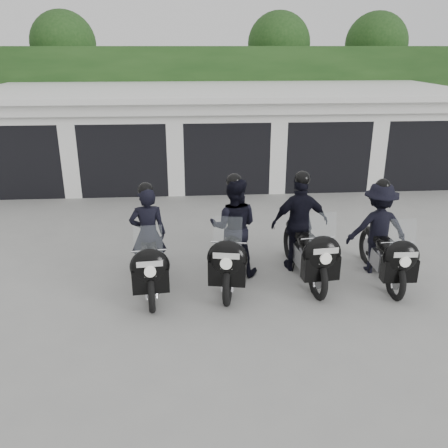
{
  "coord_description": "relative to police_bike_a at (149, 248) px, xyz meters",
  "views": [
    {
      "loc": [
        -1.12,
        -8.54,
        4.34
      ],
      "look_at": [
        -0.49,
        0.12,
        1.05
      ],
      "focal_mm": 38.0,
      "sensor_mm": 36.0,
      "label": 1
    }
  ],
  "objects": [
    {
      "name": "background_vegetation",
      "position": [
        2.29,
        13.32,
        1.96
      ],
      "size": [
        20.0,
        3.9,
        5.8
      ],
      "color": "#1A3A15",
      "rests_on": "ground"
    },
    {
      "name": "police_bike_d",
      "position": [
        4.5,
        0.21,
        0.04
      ],
      "size": [
        1.21,
        2.3,
        2.0
      ],
      "rotation": [
        0.0,
        0.0,
        -0.02
      ],
      "color": "black",
      "rests_on": "ground"
    },
    {
      "name": "police_bike_c",
      "position": [
        2.98,
        0.38,
        0.1
      ],
      "size": [
        1.22,
        2.45,
        2.14
      ],
      "rotation": [
        0.0,
        0.0,
        0.1
      ],
      "color": "black",
      "rests_on": "ground"
    },
    {
      "name": "police_bike_a",
      "position": [
        0.0,
        0.0,
        0.0
      ],
      "size": [
        0.83,
        2.34,
        2.04
      ],
      "rotation": [
        0.0,
        0.0,
        0.09
      ],
      "color": "black",
      "rests_on": "ground"
    },
    {
      "name": "ground",
      "position": [
        1.92,
        0.4,
        -0.81
      ],
      "size": [
        80.0,
        80.0,
        0.0
      ],
      "primitive_type": "plane",
      "color": "gray",
      "rests_on": "ground"
    },
    {
      "name": "police_bike_b",
      "position": [
        1.59,
        0.28,
        0.09
      ],
      "size": [
        1.15,
        2.44,
        2.14
      ],
      "rotation": [
        0.0,
        0.0,
        -0.18
      ],
      "color": "black",
      "rests_on": "ground"
    },
    {
      "name": "garage_block",
      "position": [
        1.92,
        8.46,
        0.62
      ],
      "size": [
        16.4,
        6.8,
        2.96
      ],
      "color": "silver",
      "rests_on": "ground"
    }
  ]
}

